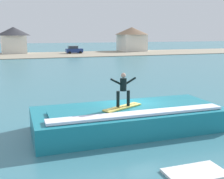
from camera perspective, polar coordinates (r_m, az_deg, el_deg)
ground_plane at (r=16.04m, az=3.68°, el=-6.52°), size 260.00×260.00×0.00m
wave_crest at (r=14.75m, az=3.43°, el=-5.73°), size 9.59×4.01×1.24m
surfboard at (r=14.21m, az=2.09°, el=-3.52°), size 2.27×1.42×0.06m
surfer at (r=14.04m, az=2.25°, el=0.35°), size 1.33×0.32×1.67m
shoreline_bank at (r=65.81m, az=-13.63°, el=6.67°), size 120.00×17.08×0.12m
car_far_shore at (r=68.83m, az=-7.56°, el=7.81°), size 3.90×2.31×1.86m
house_gabled_white at (r=78.07m, az=3.91°, el=10.23°), size 8.94×8.94×6.35m
house_small_cottage at (r=73.25m, az=-18.89°, el=9.55°), size 8.00×8.00×6.26m
whitewater_patch at (r=10.86m, az=16.22°, el=-15.62°), size 2.14×1.25×0.10m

